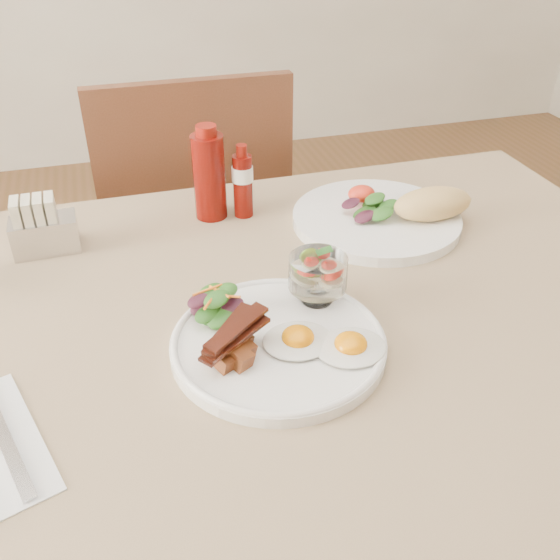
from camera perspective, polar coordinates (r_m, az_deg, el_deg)
The scene contains 11 objects.
table at distance 0.93m, azimuth -1.45°, elevation -7.60°, with size 1.33×0.88×0.75m.
chair_far at distance 1.55m, azimuth -7.84°, elevation 4.22°, with size 0.42×0.42×0.93m.
main_plate at distance 0.81m, azimuth -0.16°, elevation -5.88°, with size 0.28×0.28×0.02m, color white.
fried_eggs at distance 0.79m, azimuth 4.05°, elevation -5.71°, with size 0.16×0.12×0.03m.
bacon_potato_pile at distance 0.77m, azimuth -4.21°, elevation -5.76°, with size 0.10×0.09×0.05m.
side_salad at distance 0.84m, azimuth -5.74°, elevation -2.30°, with size 0.08×0.08×0.04m.
fruit_cup at distance 0.85m, azimuth 3.48°, elevation 0.65°, with size 0.08×0.08×0.08m.
second_plate at distance 1.11m, azimuth 9.98°, elevation 5.98°, with size 0.31×0.29×0.07m.
ketchup_bottle at distance 1.10m, azimuth -6.50°, elevation 9.50°, with size 0.07×0.07×0.17m.
hot_sauce_bottle at distance 1.11m, azimuth -3.43°, elevation 8.93°, with size 0.04×0.04×0.13m.
sugar_caddy at distance 1.07m, azimuth -20.92°, elevation 4.37°, with size 0.10×0.06×0.09m.
Camera 1 is at (-0.18, -0.68, 1.28)m, focal length 40.00 mm.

